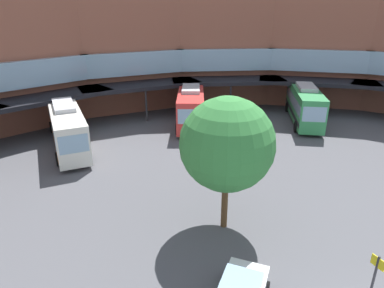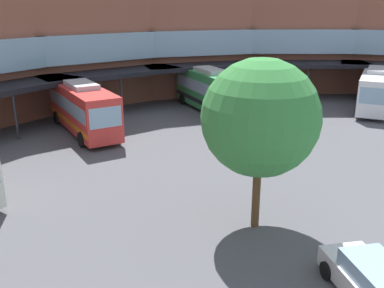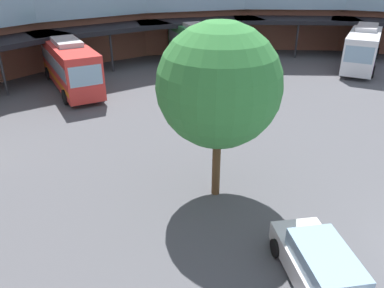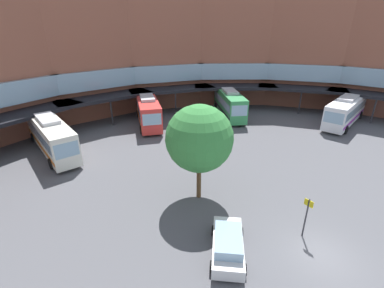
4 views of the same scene
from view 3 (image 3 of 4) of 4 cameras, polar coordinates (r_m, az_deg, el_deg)
The scene contains 5 objects.
bus_0 at distance 36.70m, azimuth 0.96°, elevation 14.63°, with size 7.60×10.16×4.00m.
bus_3 at distance 40.84m, azimuth 24.62°, elevation 13.44°, with size 12.07×4.55×3.86m.
bus_4 at distance 31.89m, azimuth -18.08°, elevation 11.44°, with size 6.68×10.37×3.94m.
parked_car at distance 13.28m, azimuth 18.99°, elevation -17.40°, with size 4.39×4.38×1.53m.
plaza_tree at distance 15.03m, azimuth 4.11°, elevation 8.81°, with size 5.04×5.04×7.61m.
Camera 3 is at (-13.93, 1.71, 9.66)m, focal length 35.09 mm.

